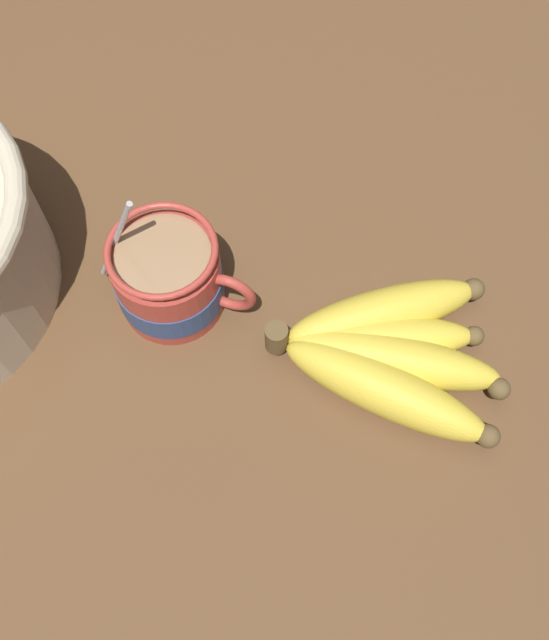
# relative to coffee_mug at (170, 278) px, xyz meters

# --- Properties ---
(table) EXTENTS (1.37, 1.37, 0.03)m
(table) POSITION_rel_coffee_mug_xyz_m (0.08, -0.01, -0.05)
(table) COLOR brown
(table) RESTS_ON ground
(coffee_mug) EXTENTS (0.15, 0.10, 0.14)m
(coffee_mug) POSITION_rel_coffee_mug_xyz_m (0.00, 0.00, 0.00)
(coffee_mug) COLOR #B23D33
(coffee_mug) RESTS_ON table
(banana_bunch) EXTENTS (0.21, 0.17, 0.04)m
(banana_bunch) POSITION_rel_coffee_mug_xyz_m (0.20, -0.00, -0.02)
(banana_bunch) COLOR brown
(banana_bunch) RESTS_ON table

